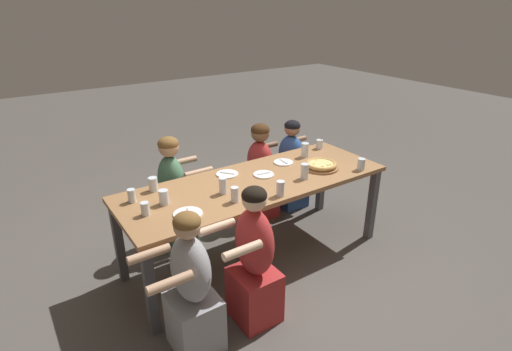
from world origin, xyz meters
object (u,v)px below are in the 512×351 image
(pizza_board_main, at_px, (321,165))
(diner_near_midleft, at_px, (254,263))
(cocktail_glass_blue, at_px, (319,145))
(diner_far_midleft, at_px, (174,197))
(drinking_glass_d, at_px, (164,198))
(empty_plate_a, at_px, (188,214))
(drinking_glass_h, at_px, (235,195))
(drinking_glass_g, at_px, (145,210))
(drinking_glass_i, at_px, (305,172))
(drinking_glass_a, at_px, (280,189))
(diner_far_midright, at_px, (260,175))
(drinking_glass_j, at_px, (305,151))
(empty_plate_b, at_px, (264,174))
(drinking_glass_b, at_px, (361,164))
(drinking_glass_e, at_px, (153,185))
(empty_plate_d, at_px, (227,174))
(empty_plate_c, at_px, (283,162))
(diner_near_left, at_px, (192,291))
(drinking_glass_c, at_px, (132,197))
(diner_far_right, at_px, (291,168))
(drinking_glass_f, at_px, (223,187))

(pizza_board_main, height_order, diner_near_midleft, diner_near_midleft)
(cocktail_glass_blue, xyz_separation_m, diner_far_midleft, (-1.55, 0.34, -0.33))
(drinking_glass_d, height_order, diner_far_midleft, diner_far_midleft)
(empty_plate_a, distance_m, drinking_glass_h, 0.40)
(drinking_glass_g, height_order, drinking_glass_i, drinking_glass_i)
(empty_plate_a, distance_m, cocktail_glass_blue, 1.86)
(drinking_glass_a, xyz_separation_m, diner_far_midright, (0.50, 1.00, -0.36))
(drinking_glass_g, bearing_deg, drinking_glass_j, 8.17)
(empty_plate_b, distance_m, drinking_glass_b, 0.92)
(pizza_board_main, xyz_separation_m, drinking_glass_e, (-1.49, 0.43, 0.02))
(empty_plate_a, distance_m, empty_plate_d, 0.78)
(empty_plate_b, distance_m, drinking_glass_h, 0.57)
(empty_plate_d, height_order, drinking_glass_g, drinking_glass_g)
(empty_plate_c, height_order, empty_plate_d, same)
(empty_plate_a, height_order, empty_plate_c, same)
(empty_plate_b, relative_size, diner_near_left, 0.17)
(empty_plate_c, relative_size, drinking_glass_g, 1.85)
(empty_plate_d, height_order, diner_near_left, diner_near_left)
(empty_plate_c, distance_m, diner_near_midleft, 1.28)
(drinking_glass_b, bearing_deg, drinking_glass_j, 110.99)
(drinking_glass_a, height_order, drinking_glass_j, drinking_glass_j)
(drinking_glass_a, xyz_separation_m, diner_near_left, (-0.96, -0.30, -0.37))
(drinking_glass_c, distance_m, diner_far_midleft, 0.75)
(diner_far_right, relative_size, diner_far_midright, 0.97)
(drinking_glass_f, bearing_deg, drinking_glass_e, 141.04)
(diner_far_midright, bearing_deg, drinking_glass_g, -65.36)
(empty_plate_c, height_order, drinking_glass_a, drinking_glass_a)
(pizza_board_main, height_order, cocktail_glass_blue, cocktail_glass_blue)
(empty_plate_a, xyz_separation_m, drinking_glass_a, (0.76, -0.14, 0.05))
(drinking_glass_h, bearing_deg, diner_near_midleft, -103.39)
(empty_plate_c, xyz_separation_m, drinking_glass_g, (-1.47, -0.24, 0.04))
(empty_plate_c, distance_m, drinking_glass_g, 1.49)
(drinking_glass_a, bearing_deg, pizza_board_main, 19.83)
(empty_plate_c, bearing_deg, diner_far_right, 43.76)
(drinking_glass_h, relative_size, diner_near_left, 0.12)
(drinking_glass_b, distance_m, drinking_glass_e, 1.89)
(drinking_glass_b, distance_m, drinking_glass_d, 1.83)
(empty_plate_b, xyz_separation_m, cocktail_glass_blue, (0.90, 0.25, 0.04))
(pizza_board_main, bearing_deg, diner_near_left, -161.62)
(empty_plate_a, xyz_separation_m, cocktail_glass_blue, (1.79, 0.52, 0.04))
(drinking_glass_a, bearing_deg, drinking_glass_i, 21.36)
(drinking_glass_g, height_order, drinking_glass_h, drinking_glass_h)
(pizza_board_main, bearing_deg, drinking_glass_a, -160.17)
(empty_plate_b, relative_size, drinking_glass_c, 1.73)
(drinking_glass_f, bearing_deg, drinking_glass_b, -12.51)
(empty_plate_a, height_order, diner_far_midleft, diner_far_midleft)
(drinking_glass_c, height_order, drinking_glass_e, drinking_glass_e)
(empty_plate_d, distance_m, drinking_glass_c, 0.89)
(diner_near_left, xyz_separation_m, diner_near_midleft, (0.50, 0.00, 0.02))
(drinking_glass_j, bearing_deg, empty_plate_a, -164.18)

